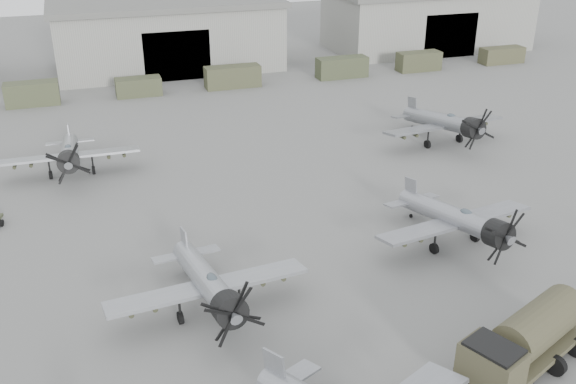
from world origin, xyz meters
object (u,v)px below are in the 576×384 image
object	(u,v)px
aircraft_mid_2	(459,220)
fuel_tanker	(526,338)
aircraft_far_1	(446,123)
aircraft_far_0	(69,154)
aircraft_mid_1	(210,285)

from	to	relation	value
aircraft_mid_2	fuel_tanker	world-z (taller)	aircraft_mid_2
aircraft_mid_2	aircraft_far_1	world-z (taller)	aircraft_far_1
aircraft_mid_2	aircraft_far_0	distance (m)	30.76
aircraft_mid_2	aircraft_far_1	size ratio (longest dim) A/B	0.95
aircraft_mid_1	aircraft_mid_2	world-z (taller)	aircraft_mid_2
aircraft_far_1	aircraft_far_0	bearing A→B (deg)	167.84
aircraft_mid_2	aircraft_far_1	distance (m)	19.00
aircraft_mid_1	aircraft_mid_2	size ratio (longest dim) A/B	0.99
fuel_tanker	aircraft_mid_1	bearing A→B (deg)	123.36
fuel_tanker	aircraft_far_0	bearing A→B (deg)	99.71
fuel_tanker	aircraft_mid_2	bearing A→B (deg)	50.36
aircraft_mid_2	fuel_tanker	xyz separation A→B (m)	(-3.36, -11.19, -0.28)
aircraft_far_0	fuel_tanker	bearing A→B (deg)	-56.29
aircraft_mid_1	aircraft_mid_2	distance (m)	16.88
aircraft_mid_1	aircraft_far_0	bearing A→B (deg)	101.33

